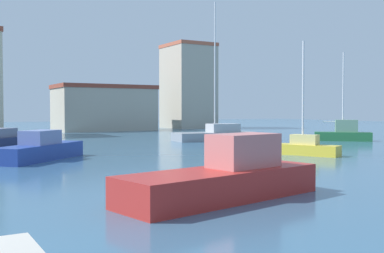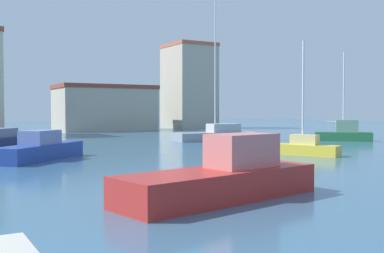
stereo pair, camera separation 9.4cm
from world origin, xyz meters
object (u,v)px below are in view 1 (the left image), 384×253
Objects in this scene: sailboat_grey_far_left at (216,134)px; sailboat_yellow_behind_lamppost at (303,147)px; sailboat_green_far_right at (344,133)px; motorboat_red_outer_mooring at (226,178)px; motorboat_blue_center_channel at (41,149)px.

sailboat_grey_far_left reaches higher than sailboat_yellow_behind_lamppost.
sailboat_green_far_right is at bearing -33.77° from sailboat_grey_far_left.
sailboat_green_far_right is 28.68m from motorboat_red_outer_mooring.
sailboat_grey_far_left is at bearing 78.29° from sailboat_yellow_behind_lamppost.
sailboat_yellow_behind_lamppost is (11.61, 8.87, -0.13)m from motorboat_red_outer_mooring.
motorboat_blue_center_channel is (-25.92, -2.50, -0.12)m from sailboat_green_far_right.
motorboat_blue_center_channel is 14.88m from sailboat_yellow_behind_lamppost.
sailboat_grey_far_left reaches higher than sailboat_green_far_right.
sailboat_grey_far_left is 18.89m from motorboat_blue_center_channel.
sailboat_grey_far_left is at bearing 57.31° from motorboat_red_outer_mooring.
sailboat_yellow_behind_lamppost is (-11.92, -7.53, -0.20)m from sailboat_green_far_right.
sailboat_grey_far_left is 1.73× the size of motorboat_red_outer_mooring.
motorboat_red_outer_mooring is (-14.43, -22.48, 0.07)m from sailboat_grey_far_left.
sailboat_grey_far_left is at bearing 146.23° from sailboat_green_far_right.
motorboat_red_outer_mooring is 1.04× the size of sailboat_yellow_behind_lamppost.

